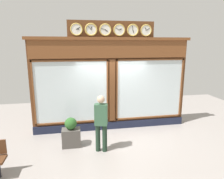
{
  "coord_description": "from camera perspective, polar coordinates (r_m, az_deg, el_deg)",
  "views": [
    {
      "loc": [
        1.31,
        6.97,
        3.06
      ],
      "look_at": [
        0.0,
        0.0,
        1.51
      ],
      "focal_mm": 32.35,
      "sensor_mm": 36.0,
      "label": 1
    }
  ],
  "objects": [
    {
      "name": "ground_plane",
      "position": [
        5.33,
        6.02,
        -22.72
      ],
      "size": [
        14.0,
        14.0,
        0.0
      ],
      "primitive_type": "plane",
      "color": "gray"
    },
    {
      "name": "pedestrian",
      "position": [
        5.87,
        -3.09,
        -8.93
      ],
      "size": [
        0.41,
        0.31,
        1.69
      ],
      "color": "#1C2F21",
      "rests_on": "ground_plane"
    },
    {
      "name": "planter_shrub",
      "position": [
        6.32,
        -11.61,
        -9.39
      ],
      "size": [
        0.37,
        0.37,
        0.37
      ],
      "primitive_type": "sphere",
      "color": "#285623",
      "rests_on": "planter_box"
    },
    {
      "name": "shop_facade",
      "position": [
        7.33,
        -0.18,
        1.8
      ],
      "size": [
        5.73,
        0.42,
        3.87
      ],
      "color": "#5B3319",
      "rests_on": "ground_plane"
    },
    {
      "name": "planter_box",
      "position": [
        6.51,
        -11.42,
        -13.19
      ],
      "size": [
        0.56,
        0.36,
        0.56
      ],
      "primitive_type": "cube",
      "color": "#4C4742",
      "rests_on": "ground_plane"
    }
  ]
}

